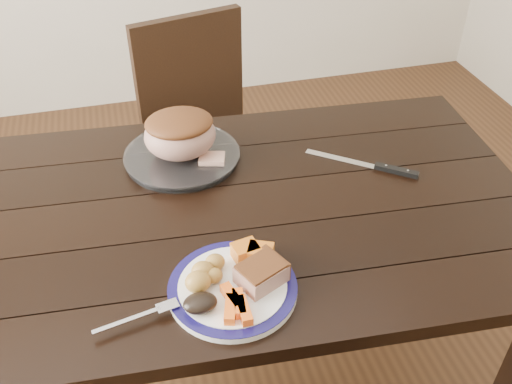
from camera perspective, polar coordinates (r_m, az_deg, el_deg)
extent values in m
plane|color=#472B16|center=(2.01, -2.48, -18.23)|extent=(4.00, 4.00, 0.00)
cube|color=black|center=(1.46, -3.24, -2.18)|extent=(1.66, 1.02, 0.04)
cube|color=black|center=(2.15, 15.06, -1.17)|extent=(0.07, 0.07, 0.71)
cube|color=black|center=(2.15, -4.04, 3.45)|extent=(0.51, 0.51, 0.04)
cube|color=black|center=(2.18, -6.64, 11.47)|extent=(0.42, 0.14, 0.46)
cube|color=black|center=(2.48, -1.84, 2.22)|extent=(0.04, 0.04, 0.43)
cube|color=black|center=(2.24, 2.39, -2.55)|extent=(0.04, 0.04, 0.43)
cube|color=black|center=(2.38, -9.58, -0.27)|extent=(0.04, 0.04, 0.43)
cube|color=black|center=(2.12, -6.07, -5.60)|extent=(0.04, 0.04, 0.43)
cylinder|color=white|center=(1.24, -2.35, -9.64)|extent=(0.28, 0.28, 0.02)
torus|color=#120E47|center=(1.23, -2.36, -9.38)|extent=(0.28, 0.28, 0.02)
cylinder|color=white|center=(1.62, -7.38, 3.48)|extent=(0.32, 0.32, 0.02)
cube|color=tan|center=(1.22, 0.51, -8.22)|extent=(0.12, 0.11, 0.04)
ellipsoid|color=gold|center=(1.21, -5.82, -8.92)|extent=(0.06, 0.05, 0.05)
ellipsoid|color=gold|center=(1.23, -5.36, -7.86)|extent=(0.05, 0.04, 0.04)
ellipsoid|color=gold|center=(1.25, -4.13, -7.02)|extent=(0.04, 0.04, 0.04)
ellipsoid|color=gold|center=(1.23, -4.26, -8.33)|extent=(0.04, 0.04, 0.03)
cube|color=orange|center=(1.18, -1.71, -11.06)|extent=(0.03, 0.07, 0.02)
cube|color=orange|center=(1.17, -2.59, -11.62)|extent=(0.04, 0.07, 0.02)
cube|color=orange|center=(1.19, -2.43, -10.43)|extent=(0.04, 0.07, 0.02)
cube|color=orange|center=(1.17, -1.22, -11.75)|extent=(0.02, 0.07, 0.02)
cube|color=orange|center=(1.26, 0.46, -6.20)|extent=(0.07, 0.06, 0.04)
cube|color=orange|center=(1.27, -1.07, -5.97)|extent=(0.06, 0.05, 0.04)
ellipsoid|color=black|center=(1.18, -5.61, -10.99)|extent=(0.07, 0.05, 0.03)
cube|color=silver|center=(1.19, -12.78, -12.48)|extent=(0.14, 0.04, 0.00)
cube|color=silver|center=(1.20, -8.85, -11.22)|extent=(0.05, 0.03, 0.00)
ellipsoid|color=tan|center=(1.58, -7.59, 5.64)|extent=(0.20, 0.17, 0.13)
cube|color=tan|center=(1.58, -4.43, 3.30)|extent=(0.08, 0.07, 0.02)
cube|color=silver|center=(1.63, 8.39, 3.30)|extent=(0.17, 0.14, 0.00)
cube|color=black|center=(1.61, 13.87, 2.11)|extent=(0.11, 0.09, 0.01)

